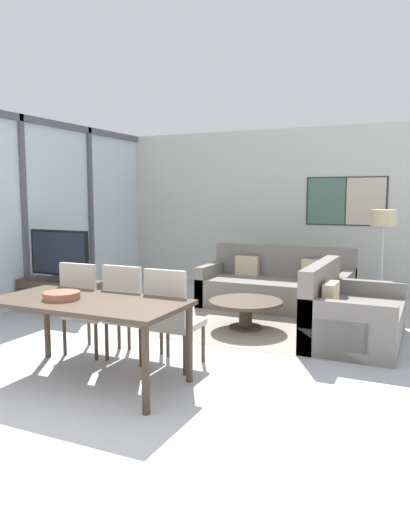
{
  "coord_description": "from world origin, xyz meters",
  "views": [
    {
      "loc": [
        2.49,
        -2.41,
        1.65
      ],
      "look_at": [
        0.08,
        2.8,
        0.95
      ],
      "focal_mm": 35.0,
      "sensor_mm": 36.0,
      "label": 1
    }
  ],
  "objects_px": {
    "television": "(59,256)",
    "sofa_main": "(277,288)",
    "dining_chair_left": "(86,305)",
    "dining_chair_centre": "(129,309)",
    "dining_table": "(88,308)",
    "dining_chair_right": "(171,315)",
    "sofa_side": "(348,317)",
    "tv_console": "(61,296)",
    "coffee_table": "(246,307)",
    "floor_lamp": "(383,226)",
    "fruit_bowl": "(62,295)"
  },
  "relations": [
    {
      "from": "dining_chair_centre",
      "to": "television",
      "type": "bearing_deg",
      "value": 146.29
    },
    {
      "from": "sofa_main",
      "to": "coffee_table",
      "type": "distance_m",
      "value": 1.34
    },
    {
      "from": "coffee_table",
      "to": "dining_chair_left",
      "type": "xyz_separation_m",
      "value": [
        -1.15,
        -1.64,
        0.25
      ]
    },
    {
      "from": "tv_console",
      "to": "dining_chair_right",
      "type": "bearing_deg",
      "value": -28.98
    },
    {
      "from": "television",
      "to": "dining_chair_centre",
      "type": "xyz_separation_m",
      "value": [
        2.08,
        -1.39,
        -0.28
      ]
    },
    {
      "from": "floor_lamp",
      "to": "dining_chair_centre",
      "type": "bearing_deg",
      "value": -124.53
    },
    {
      "from": "sofa_side",
      "to": "dining_table",
      "type": "bearing_deg",
      "value": 139.71
    },
    {
      "from": "television",
      "to": "dining_chair_right",
      "type": "distance_m",
      "value": 2.96
    },
    {
      "from": "sofa_side",
      "to": "dining_chair_left",
      "type": "height_order",
      "value": "dining_chair_left"
    },
    {
      "from": "dining_table",
      "to": "dining_chair_left",
      "type": "xyz_separation_m",
      "value": [
        -0.5,
        0.61,
        -0.14
      ]
    },
    {
      "from": "fruit_bowl",
      "to": "sofa_main",
      "type": "bearing_deg",
      "value": 76.3
    },
    {
      "from": "fruit_bowl",
      "to": "television",
      "type": "bearing_deg",
      "value": 131.34
    },
    {
      "from": "dining_table",
      "to": "dining_chair_right",
      "type": "xyz_separation_m",
      "value": [
        0.5,
        0.6,
        -0.14
      ]
    },
    {
      "from": "television",
      "to": "tv_console",
      "type": "bearing_deg",
      "value": -90.0
    },
    {
      "from": "sofa_main",
      "to": "floor_lamp",
      "type": "relative_size",
      "value": 1.49
    },
    {
      "from": "television",
      "to": "sofa_main",
      "type": "relative_size",
      "value": 0.46
    },
    {
      "from": "sofa_main",
      "to": "dining_table",
      "type": "height_order",
      "value": "sofa_main"
    },
    {
      "from": "dining_chair_centre",
      "to": "floor_lamp",
      "type": "relative_size",
      "value": 0.67
    },
    {
      "from": "tv_console",
      "to": "fruit_bowl",
      "type": "xyz_separation_m",
      "value": [
        1.84,
        -2.09,
        0.55
      ]
    },
    {
      "from": "coffee_table",
      "to": "floor_lamp",
      "type": "relative_size",
      "value": 0.63
    },
    {
      "from": "tv_console",
      "to": "television",
      "type": "relative_size",
      "value": 1.24
    },
    {
      "from": "dining_chair_left",
      "to": "floor_lamp",
      "type": "relative_size",
      "value": 0.67
    },
    {
      "from": "dining_table",
      "to": "floor_lamp",
      "type": "xyz_separation_m",
      "value": [
        2.09,
        3.69,
        0.57
      ]
    },
    {
      "from": "sofa_side",
      "to": "television",
      "type": "bearing_deg",
      "value": 92.78
    },
    {
      "from": "dining_table",
      "to": "dining_chair_left",
      "type": "relative_size",
      "value": 1.79
    },
    {
      "from": "television",
      "to": "sofa_main",
      "type": "bearing_deg",
      "value": 29.8
    },
    {
      "from": "sofa_main",
      "to": "dining_chair_left",
      "type": "bearing_deg",
      "value": -111.07
    },
    {
      "from": "coffee_table",
      "to": "floor_lamp",
      "type": "bearing_deg",
      "value": 44.86
    },
    {
      "from": "sofa_main",
      "to": "dining_chair_right",
      "type": "height_order",
      "value": "dining_chair_right"
    },
    {
      "from": "tv_console",
      "to": "floor_lamp",
      "type": "distance_m",
      "value": 4.6
    },
    {
      "from": "tv_console",
      "to": "dining_chair_left",
      "type": "bearing_deg",
      "value": -42.12
    },
    {
      "from": "dining_chair_right",
      "to": "floor_lamp",
      "type": "height_order",
      "value": "floor_lamp"
    },
    {
      "from": "dining_chair_left",
      "to": "dining_chair_right",
      "type": "xyz_separation_m",
      "value": [
        1.0,
        -0.0,
        0.0
      ]
    },
    {
      "from": "coffee_table",
      "to": "fruit_bowl",
      "type": "xyz_separation_m",
      "value": [
        -0.89,
        -2.31,
        0.51
      ]
    },
    {
      "from": "tv_console",
      "to": "sofa_side",
      "type": "distance_m",
      "value": 3.97
    },
    {
      "from": "tv_console",
      "to": "dining_chair_right",
      "type": "xyz_separation_m",
      "value": [
        2.58,
        -1.43,
        0.3
      ]
    },
    {
      "from": "sofa_main",
      "to": "fruit_bowl",
      "type": "distance_m",
      "value": 3.79
    },
    {
      "from": "dining_chair_centre",
      "to": "dining_chair_right",
      "type": "height_order",
      "value": "same"
    },
    {
      "from": "television",
      "to": "dining_chair_centre",
      "type": "relative_size",
      "value": 1.03
    },
    {
      "from": "floor_lamp",
      "to": "dining_chair_right",
      "type": "bearing_deg",
      "value": -117.29
    },
    {
      "from": "fruit_bowl",
      "to": "dining_table",
      "type": "bearing_deg",
      "value": 13.09
    },
    {
      "from": "dining_chair_centre",
      "to": "floor_lamp",
      "type": "xyz_separation_m",
      "value": [
        2.09,
        3.04,
        0.71
      ]
    },
    {
      "from": "dining_chair_left",
      "to": "coffee_table",
      "type": "bearing_deg",
      "value": 55.0
    },
    {
      "from": "tv_console",
      "to": "dining_chair_left",
      "type": "distance_m",
      "value": 2.15
    },
    {
      "from": "dining_chair_right",
      "to": "floor_lamp",
      "type": "relative_size",
      "value": 0.67
    },
    {
      "from": "sofa_main",
      "to": "tv_console",
      "type": "bearing_deg",
      "value": -150.19
    },
    {
      "from": "dining_table",
      "to": "dining_chair_left",
      "type": "bearing_deg",
      "value": 129.58
    },
    {
      "from": "tv_console",
      "to": "television",
      "type": "xyz_separation_m",
      "value": [
        0.0,
        0.0,
        0.58
      ]
    },
    {
      "from": "dining_chair_left",
      "to": "dining_chair_centre",
      "type": "height_order",
      "value": "same"
    },
    {
      "from": "dining_chair_right",
      "to": "coffee_table",
      "type": "bearing_deg",
      "value": 84.87
    }
  ]
}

